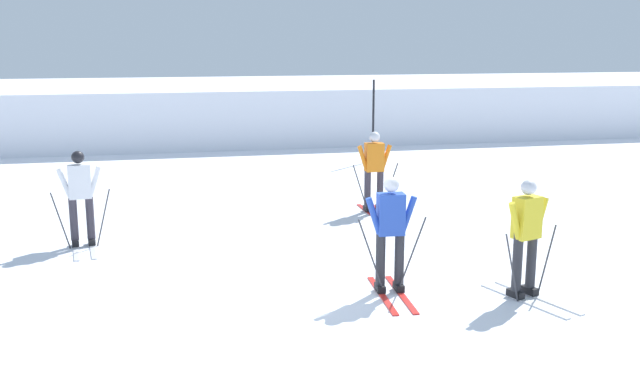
# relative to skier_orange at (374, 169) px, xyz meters

# --- Properties ---
(ground_plane) EXTENTS (120.00, 120.00, 0.00)m
(ground_plane) POSITION_rel_skier_orange_xyz_m (-2.49, -4.77, -0.92)
(ground_plane) COLOR white
(far_snow_ridge) EXTENTS (80.00, 8.89, 1.92)m
(far_snow_ridge) POSITION_rel_skier_orange_xyz_m (-2.49, 13.56, 0.04)
(far_snow_ridge) COLOR white
(far_snow_ridge) RESTS_ON ground
(skier_orange) EXTENTS (1.00, 1.61, 1.71)m
(skier_orange) POSITION_rel_skier_orange_xyz_m (0.00, 0.00, 0.00)
(skier_orange) COLOR red
(skier_orange) RESTS_ON ground
(skier_white) EXTENTS (1.00, 1.63, 1.71)m
(skier_white) POSITION_rel_skier_orange_xyz_m (-5.80, -1.42, 0.04)
(skier_white) COLOR silver
(skier_white) RESTS_ON ground
(skier_blue) EXTENTS (1.00, 1.62, 1.71)m
(skier_blue) POSITION_rel_skier_orange_xyz_m (-1.20, -4.92, 0.00)
(skier_blue) COLOR red
(skier_blue) RESTS_ON ground
(skier_yellow) EXTENTS (0.96, 1.63, 1.71)m
(skier_yellow) POSITION_rel_skier_orange_xyz_m (0.61, -5.52, 0.00)
(skier_yellow) COLOR silver
(skier_yellow) RESTS_ON ground
(trail_marker_pole) EXTENTS (0.06, 0.06, 2.42)m
(trail_marker_pole) POSITION_rel_skier_orange_xyz_m (1.78, 6.22, 0.30)
(trail_marker_pole) COLOR black
(trail_marker_pole) RESTS_ON ground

